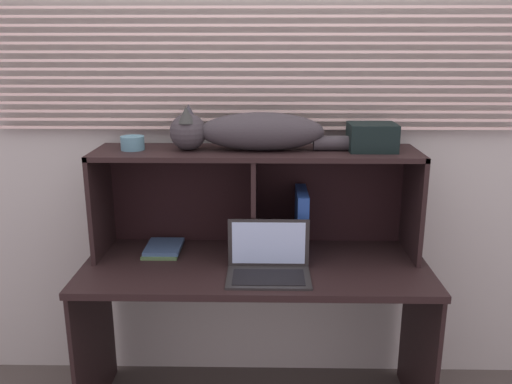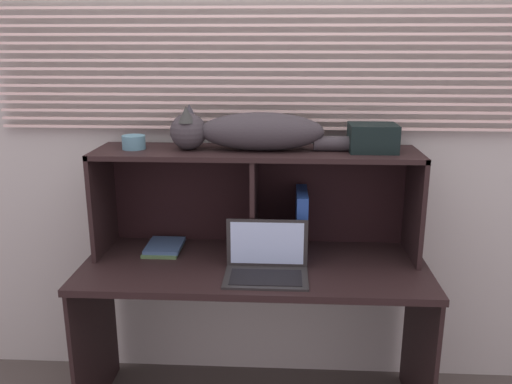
{
  "view_description": "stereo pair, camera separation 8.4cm",
  "coord_description": "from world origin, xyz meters",
  "px_view_note": "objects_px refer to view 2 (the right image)",
  "views": [
    {
      "loc": [
        0.04,
        -1.96,
        1.68
      ],
      "look_at": [
        0.0,
        0.33,
        1.03
      ],
      "focal_mm": 37.39,
      "sensor_mm": 36.0,
      "label": 1
    },
    {
      "loc": [
        0.12,
        -1.96,
        1.68
      ],
      "look_at": [
        0.0,
        0.33,
        1.03
      ],
      "focal_mm": 37.39,
      "sensor_mm": 36.0,
      "label": 2
    }
  ],
  "objects_px": {
    "small_basket": "(134,142)",
    "laptop": "(266,264)",
    "binder_upright": "(301,223)",
    "book_stack": "(164,247)",
    "cat": "(251,132)",
    "storage_box": "(373,138)"
  },
  "relations": [
    {
      "from": "binder_upright",
      "to": "book_stack",
      "type": "relative_size",
      "value": 1.39
    },
    {
      "from": "cat",
      "to": "laptop",
      "type": "distance_m",
      "value": 0.58
    },
    {
      "from": "cat",
      "to": "small_basket",
      "type": "relative_size",
      "value": 9.02
    },
    {
      "from": "cat",
      "to": "book_stack",
      "type": "height_order",
      "value": "cat"
    },
    {
      "from": "laptop",
      "to": "storage_box",
      "type": "distance_m",
      "value": 0.71
    },
    {
      "from": "binder_upright",
      "to": "storage_box",
      "type": "xyz_separation_m",
      "value": [
        0.3,
        0.0,
        0.39
      ]
    },
    {
      "from": "binder_upright",
      "to": "book_stack",
      "type": "height_order",
      "value": "binder_upright"
    },
    {
      "from": "small_basket",
      "to": "book_stack",
      "type": "bearing_deg",
      "value": 1.08
    },
    {
      "from": "laptop",
      "to": "book_stack",
      "type": "bearing_deg",
      "value": 153.16
    },
    {
      "from": "binder_upright",
      "to": "book_stack",
      "type": "bearing_deg",
      "value": 179.81
    },
    {
      "from": "binder_upright",
      "to": "laptop",
      "type": "bearing_deg",
      "value": -121.51
    },
    {
      "from": "cat",
      "to": "laptop",
      "type": "bearing_deg",
      "value": -71.86
    },
    {
      "from": "book_stack",
      "to": "storage_box",
      "type": "relative_size",
      "value": 1.05
    },
    {
      "from": "small_basket",
      "to": "binder_upright",
      "type": "bearing_deg",
      "value": 0.0
    },
    {
      "from": "cat",
      "to": "storage_box",
      "type": "xyz_separation_m",
      "value": [
        0.53,
        0.0,
        -0.02
      ]
    },
    {
      "from": "small_basket",
      "to": "laptop",
      "type": "bearing_deg",
      "value": -22.18
    },
    {
      "from": "book_stack",
      "to": "storage_box",
      "type": "bearing_deg",
      "value": -0.13
    },
    {
      "from": "small_basket",
      "to": "storage_box",
      "type": "height_order",
      "value": "storage_box"
    },
    {
      "from": "cat",
      "to": "small_basket",
      "type": "bearing_deg",
      "value": 180.0
    },
    {
      "from": "book_stack",
      "to": "small_basket",
      "type": "xyz_separation_m",
      "value": [
        -0.11,
        -0.0,
        0.5
      ]
    },
    {
      "from": "cat",
      "to": "binder_upright",
      "type": "distance_m",
      "value": 0.47
    },
    {
      "from": "small_basket",
      "to": "storage_box",
      "type": "distance_m",
      "value": 1.05
    }
  ]
}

